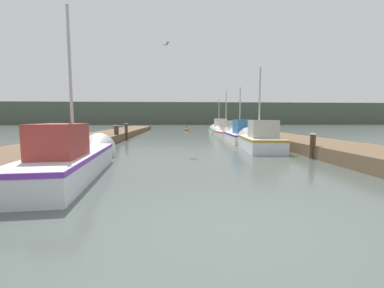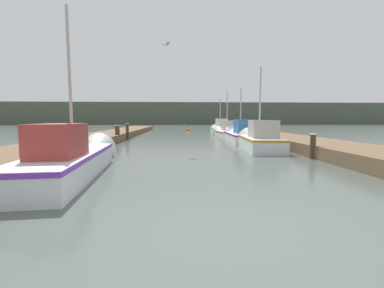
{
  "view_description": "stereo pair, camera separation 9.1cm",
  "coord_description": "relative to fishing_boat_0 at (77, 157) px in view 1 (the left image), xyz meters",
  "views": [
    {
      "loc": [
        -0.78,
        -3.19,
        1.56
      ],
      "look_at": [
        -0.09,
        8.0,
        0.46
      ],
      "focal_mm": 24.0,
      "sensor_mm": 36.0,
      "label": 1
    },
    {
      "loc": [
        -0.69,
        -3.19,
        1.56
      ],
      "look_at": [
        -0.09,
        8.0,
        0.46
      ],
      "focal_mm": 24.0,
      "sensor_mm": 36.0,
      "label": 2
    }
  ],
  "objects": [
    {
      "name": "fishing_boat_4",
      "position": [
        7.38,
        19.44,
        0.03
      ],
      "size": [
        1.63,
        4.58,
        4.05
      ],
      "rotation": [
        0.0,
        0.0,
        0.04
      ],
      "color": "silver",
      "rests_on": "ground_plane"
    },
    {
      "name": "fishing_boat_1",
      "position": [
        7.1,
        5.38,
        0.03
      ],
      "size": [
        1.94,
        4.91,
        4.52
      ],
      "rotation": [
        0.0,
        0.0,
        -0.09
      ],
      "color": "silver",
      "rests_on": "ground_plane"
    },
    {
      "name": "fishing_boat_0",
      "position": [
        0.0,
        0.0,
        0.0
      ],
      "size": [
        1.91,
        6.46,
        4.9
      ],
      "rotation": [
        0.0,
        0.0,
        0.09
      ],
      "color": "silver",
      "rests_on": "ground_plane"
    },
    {
      "name": "mooring_piling_0",
      "position": [
        -1.14,
        10.0,
        0.12
      ],
      "size": [
        0.35,
        0.35,
        1.14
      ],
      "color": "#473523",
      "rests_on": "ground_plane"
    },
    {
      "name": "fishing_boat_3",
      "position": [
        7.23,
        14.96,
        -0.06
      ],
      "size": [
        1.79,
        5.36,
        4.34
      ],
      "rotation": [
        0.0,
        0.0,
        0.09
      ],
      "color": "silver",
      "rests_on": "ground_plane"
    },
    {
      "name": "mooring_piling_2",
      "position": [
        -0.87,
        12.01,
        0.16
      ],
      "size": [
        0.26,
        0.26,
        1.22
      ],
      "color": "#473523",
      "rests_on": "ground_plane"
    },
    {
      "name": "distant_shore_ridge",
      "position": [
        3.67,
        70.59,
        2.59
      ],
      "size": [
        120.0,
        16.0,
        6.11
      ],
      "color": "#4C5647",
      "rests_on": "ground_plane"
    },
    {
      "name": "channel_buoy",
      "position": [
        4.27,
        26.18,
        -0.32
      ],
      "size": [
        0.51,
        0.51,
        1.01
      ],
      "color": "#BF6513",
      "rests_on": "ground_plane"
    },
    {
      "name": "seagull_lead",
      "position": [
        2.42,
        5.47,
        4.75
      ],
      "size": [
        0.38,
        0.53,
        0.12
      ],
      "rotation": [
        0.0,
        0.0,
        2.09
      ],
      "color": "white"
    },
    {
      "name": "mooring_piling_1",
      "position": [
        8.24,
        2.12,
        0.04
      ],
      "size": [
        0.24,
        0.24,
        0.99
      ],
      "color": "#473523",
      "rests_on": "ground_plane"
    },
    {
      "name": "dock_right",
      "position": [
        9.72,
        11.6,
        -0.21
      ],
      "size": [
        2.94,
        40.0,
        0.5
      ],
      "color": "brown",
      "rests_on": "ground_plane"
    },
    {
      "name": "fishing_boat_2",
      "position": [
        7.29,
        10.27,
        -0.0
      ],
      "size": [
        1.89,
        5.89,
        4.17
      ],
      "rotation": [
        0.0,
        0.0,
        -0.05
      ],
      "color": "silver",
      "rests_on": "ground_plane"
    },
    {
      "name": "dock_left",
      "position": [
        -2.39,
        11.6,
        -0.21
      ],
      "size": [
        2.94,
        40.0,
        0.5
      ],
      "color": "brown",
      "rests_on": "ground_plane"
    },
    {
      "name": "ground_plane",
      "position": [
        3.67,
        -4.4,
        -0.46
      ],
      "size": [
        200.0,
        200.0,
        0.0
      ],
      "color": "#47514C"
    }
  ]
}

